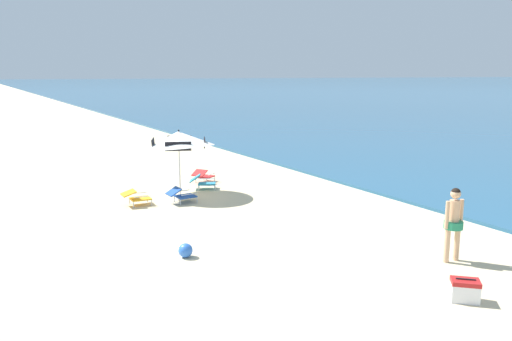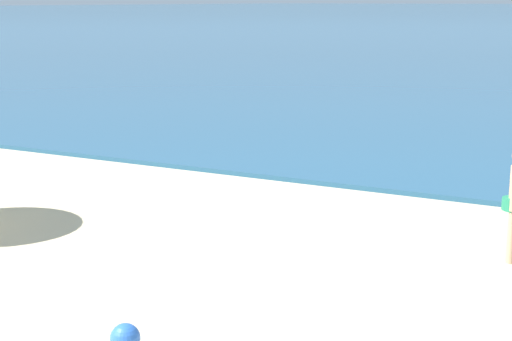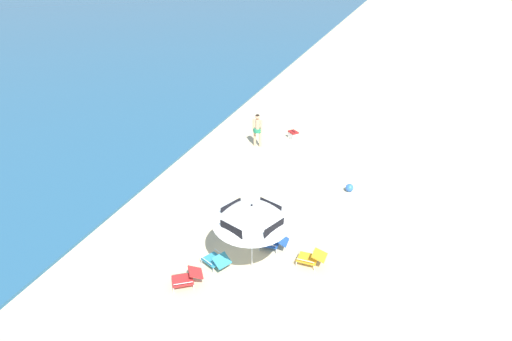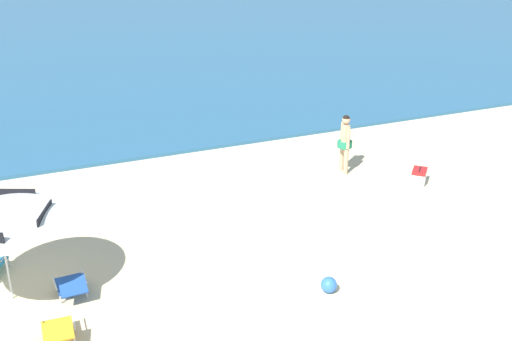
# 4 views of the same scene
# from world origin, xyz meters

# --- Properties ---
(beach_ball) EXTENTS (0.32, 0.32, 0.32)m
(beach_ball) POSITION_xyz_m (0.86, 1.63, 0.16)
(beach_ball) COLOR blue
(beach_ball) RESTS_ON ground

